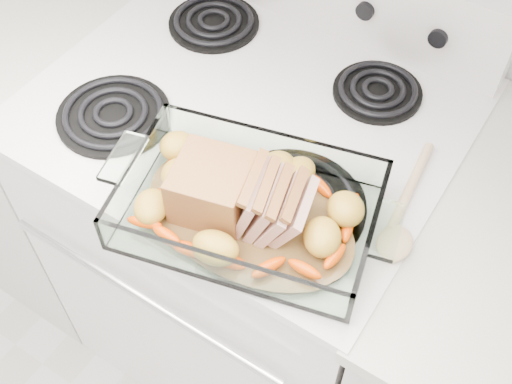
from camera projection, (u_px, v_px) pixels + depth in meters
The scene contains 6 objects.
electric_range at pixel (250, 238), 1.56m from camera, with size 0.78×0.70×1.12m.
counter_left at pixel (51, 133), 1.79m from camera, with size 0.58×0.68×0.93m.
baking_dish at pixel (249, 211), 1.02m from camera, with size 0.39×0.26×0.08m.
pork_roast at pixel (232, 190), 1.00m from camera, with size 0.22×0.12×0.09m.
roast_vegetables at pixel (260, 191), 1.03m from camera, with size 0.36×0.20×0.04m.
wooden_spoon at pixel (402, 218), 1.03m from camera, with size 0.07×0.26×0.02m.
Camera 1 is at (0.48, 0.94, 1.79)m, focal length 45.00 mm.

